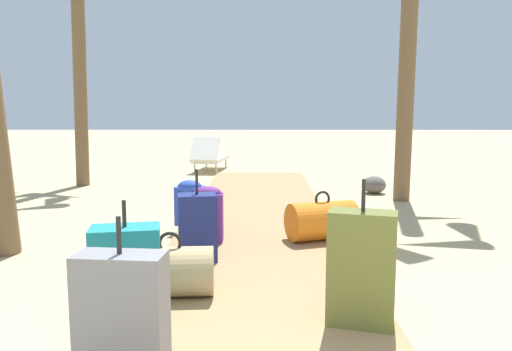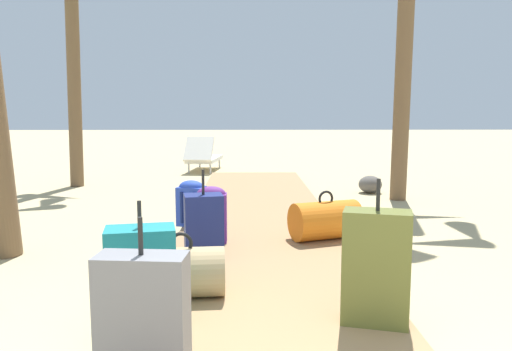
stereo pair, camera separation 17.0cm
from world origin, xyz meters
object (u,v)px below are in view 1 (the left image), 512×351
Objects in this scene: backpack_purple at (208,213)px; suitcase_navy at (197,227)px; suitcase_grey at (122,314)px; duffel_bag_orange at (322,221)px; lounge_chair at (209,157)px; suitcase_teal at (126,278)px; suitcase_olive at (361,268)px; duffel_bag_tan at (171,271)px; backpack_blue at (190,201)px.

suitcase_navy is at bearing -92.08° from backpack_purple.
suitcase_navy is 1.00× the size of suitcase_grey.
lounge_chair reaches higher than duffel_bag_orange.
suitcase_grey is (0.11, -0.51, -0.00)m from suitcase_teal.
duffel_bag_orange is 1.15m from backpack_purple.
backpack_purple is (-1.14, -0.09, 0.10)m from duffel_bag_orange.
lounge_chair is (-0.37, 8.40, -0.06)m from suitcase_teal.
suitcase_olive is 1.41m from suitcase_grey.
duffel_bag_orange is (1.41, 2.07, -0.12)m from suitcase_teal.
suitcase_olive is at bearing -48.40° from suitcase_navy.
lounge_chair is at bearing 93.13° from suitcase_grey.
suitcase_olive is 1.40m from suitcase_teal.
suitcase_grey reaches higher than suitcase_teal.
suitcase_navy reaches higher than suitcase_grey.
duffel_bag_tan is 1.12× the size of backpack_purple.
suitcase_teal reaches higher than backpack_purple.
suitcase_teal is (-0.25, -1.37, 0.02)m from suitcase_navy.
backpack_blue is (-1.42, 0.64, 0.08)m from duffel_bag_orange.
duffel_bag_tan is 0.57m from suitcase_teal.
backpack_purple reaches higher than duffel_bag_orange.
lounge_chair is at bearing 95.03° from suitcase_navy.
suitcase_olive reaches higher than backpack_purple.
duffel_bag_orange is 1.56m from backpack_blue.
duffel_bag_tan is at bearing -85.50° from backpack_blue.
suitcase_navy is at bearing -84.97° from lounge_chair.
suitcase_olive is 8.51m from lounge_chair.
suitcase_grey reaches higher than backpack_blue.
duffel_bag_tan is at bearing -94.16° from backpack_purple.
suitcase_olive is at bearing -90.27° from duffel_bag_orange.
suitcase_olive reaches higher than suitcase_teal.
suitcase_grey is 1.43× the size of backpack_purple.
suitcase_navy reaches higher than suitcase_teal.
duffel_bag_tan is 1.98m from duffel_bag_orange.
duffel_bag_orange is at bearing 63.48° from suitcase_grey.
suitcase_teal reaches higher than duffel_bag_tan.
suitcase_teal is at bearing -87.46° from lounge_chair.
suitcase_teal reaches higher than backpack_blue.
suitcase_navy reaches higher than backpack_blue.
duffel_bag_tan is at bearing -86.11° from lounge_chair.
suitcase_olive is (1.23, -0.46, 0.17)m from duffel_bag_tan.
backpack_blue is 3.23m from suitcase_grey.
suitcase_olive is 3.00m from backpack_blue.
suitcase_olive reaches higher than duffel_bag_tan.
backpack_blue is 0.92× the size of backpack_purple.
suitcase_olive is 2.01m from duffel_bag_orange.
duffel_bag_orange is at bearing 55.86° from suitcase_teal.
backpack_blue is (-0.01, 2.71, -0.04)m from suitcase_teal.
suitcase_grey is (-1.29, -2.59, 0.11)m from duffel_bag_orange.
lounge_chair is (-0.64, 6.41, -0.04)m from backpack_purple.
backpack_purple is at bearing 82.29° from suitcase_teal.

